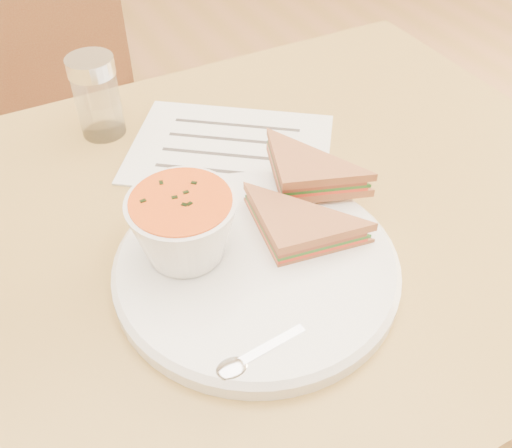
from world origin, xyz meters
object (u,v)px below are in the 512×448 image
chair_far (61,167)px  plate (256,267)px  dining_table (231,389)px  condiment_shaker (97,97)px  soup_bowl (184,229)px

chair_far → plate: bearing=111.8°
dining_table → plate: 0.39m
dining_table → condiment_shaker: bearing=105.6°
soup_bowl → condiment_shaker: 0.29m
chair_far → dining_table: bearing=112.9°
chair_far → condiment_shaker: (0.04, -0.40, 0.38)m
dining_table → condiment_shaker: size_ratio=8.97×
chair_far → soup_bowl: size_ratio=7.73×
dining_table → chair_far: 0.65m
chair_far → soup_bowl: chair_far is taller
chair_far → soup_bowl: bearing=107.3°
condiment_shaker → plate: bearing=-78.5°
soup_bowl → condiment_shaker: (-0.01, 0.29, 0.00)m
plate → condiment_shaker: 0.34m
dining_table → chair_far: bearing=99.7°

